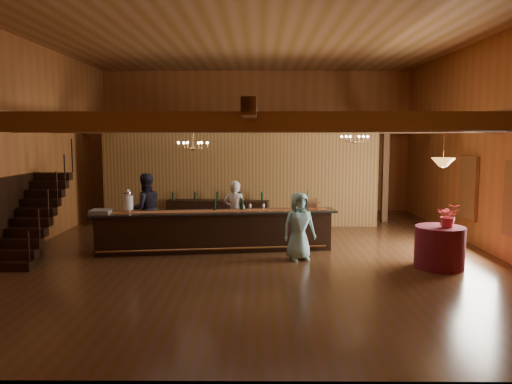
{
  "coord_description": "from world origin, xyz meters",
  "views": [
    {
      "loc": [
        0.13,
        -12.81,
        3.0
      ],
      "look_at": [
        0.03,
        0.34,
        1.5
      ],
      "focal_mm": 35.0,
      "sensor_mm": 36.0,
      "label": 1
    }
  ],
  "objects_px": {
    "beverage_dispenser": "(128,201)",
    "backbar_shelf": "(218,214)",
    "round_table": "(439,247)",
    "bartender": "(235,213)",
    "chandelier_left": "(193,145)",
    "floor_plant": "(309,206)",
    "staff_second": "(145,209)",
    "guest": "(299,226)",
    "chandelier_right": "(355,138)",
    "pendant_lamp": "(443,162)",
    "tasting_bar": "(215,231)",
    "raffle_drum": "(312,203)"
  },
  "relations": [
    {
      "from": "floor_plant",
      "to": "chandelier_left",
      "type": "bearing_deg",
      "value": -135.94
    },
    {
      "from": "raffle_drum",
      "to": "pendant_lamp",
      "type": "relative_size",
      "value": 0.38
    },
    {
      "from": "pendant_lamp",
      "to": "floor_plant",
      "type": "distance_m",
      "value": 6.15
    },
    {
      "from": "beverage_dispenser",
      "to": "bartender",
      "type": "bearing_deg",
      "value": 21.2
    },
    {
      "from": "guest",
      "to": "beverage_dispenser",
      "type": "bearing_deg",
      "value": 154.55
    },
    {
      "from": "chandelier_right",
      "to": "pendant_lamp",
      "type": "height_order",
      "value": "same"
    },
    {
      "from": "chandelier_left",
      "to": "floor_plant",
      "type": "height_order",
      "value": "chandelier_left"
    },
    {
      "from": "guest",
      "to": "raffle_drum",
      "type": "bearing_deg",
      "value": 53.02
    },
    {
      "from": "chandelier_left",
      "to": "pendant_lamp",
      "type": "xyz_separation_m",
      "value": [
        5.84,
        -2.07,
        -0.35
      ]
    },
    {
      "from": "tasting_bar",
      "to": "bartender",
      "type": "distance_m",
      "value": 0.99
    },
    {
      "from": "bartender",
      "to": "guest",
      "type": "height_order",
      "value": "bartender"
    },
    {
      "from": "tasting_bar",
      "to": "beverage_dispenser",
      "type": "relative_size",
      "value": 10.58
    },
    {
      "from": "staff_second",
      "to": "floor_plant",
      "type": "height_order",
      "value": "staff_second"
    },
    {
      "from": "floor_plant",
      "to": "tasting_bar",
      "type": "bearing_deg",
      "value": -126.64
    },
    {
      "from": "beverage_dispenser",
      "to": "chandelier_right",
      "type": "bearing_deg",
      "value": 19.84
    },
    {
      "from": "raffle_drum",
      "to": "guest",
      "type": "height_order",
      "value": "guest"
    },
    {
      "from": "backbar_shelf",
      "to": "chandelier_left",
      "type": "height_order",
      "value": "chandelier_left"
    },
    {
      "from": "chandelier_right",
      "to": "guest",
      "type": "relative_size",
      "value": 0.49
    },
    {
      "from": "staff_second",
      "to": "floor_plant",
      "type": "xyz_separation_m",
      "value": [
        4.79,
        2.93,
        -0.34
      ]
    },
    {
      "from": "bartender",
      "to": "floor_plant",
      "type": "distance_m",
      "value": 3.77
    },
    {
      "from": "chandelier_left",
      "to": "bartender",
      "type": "relative_size",
      "value": 0.45
    },
    {
      "from": "beverage_dispenser",
      "to": "chandelier_left",
      "type": "distance_m",
      "value": 2.23
    },
    {
      "from": "tasting_bar",
      "to": "pendant_lamp",
      "type": "distance_m",
      "value": 5.78
    },
    {
      "from": "pendant_lamp",
      "to": "bartender",
      "type": "bearing_deg",
      "value": 153.25
    },
    {
      "from": "backbar_shelf",
      "to": "bartender",
      "type": "bearing_deg",
      "value": -67.57
    },
    {
      "from": "beverage_dispenser",
      "to": "round_table",
      "type": "distance_m",
      "value": 7.59
    },
    {
      "from": "beverage_dispenser",
      "to": "backbar_shelf",
      "type": "bearing_deg",
      "value": 59.75
    },
    {
      "from": "pendant_lamp",
      "to": "floor_plant",
      "type": "relative_size",
      "value": 0.7
    },
    {
      "from": "chandelier_left",
      "to": "guest",
      "type": "bearing_deg",
      "value": -26.45
    },
    {
      "from": "staff_second",
      "to": "beverage_dispenser",
      "type": "bearing_deg",
      "value": 51.31
    },
    {
      "from": "beverage_dispenser",
      "to": "floor_plant",
      "type": "distance_m",
      "value": 6.42
    },
    {
      "from": "chandelier_left",
      "to": "pendant_lamp",
      "type": "height_order",
      "value": "same"
    },
    {
      "from": "beverage_dispenser",
      "to": "round_table",
      "type": "xyz_separation_m",
      "value": [
        7.42,
        -1.37,
        -0.86
      ]
    },
    {
      "from": "round_table",
      "to": "tasting_bar",
      "type": "bearing_deg",
      "value": 162.94
    },
    {
      "from": "round_table",
      "to": "backbar_shelf",
      "type": "bearing_deg",
      "value": 138.72
    },
    {
      "from": "chandelier_right",
      "to": "pendant_lamp",
      "type": "distance_m",
      "value": 3.84
    },
    {
      "from": "round_table",
      "to": "pendant_lamp",
      "type": "height_order",
      "value": "pendant_lamp"
    },
    {
      "from": "beverage_dispenser",
      "to": "guest",
      "type": "height_order",
      "value": "beverage_dispenser"
    },
    {
      "from": "chandelier_right",
      "to": "bartender",
      "type": "relative_size",
      "value": 0.45
    },
    {
      "from": "beverage_dispenser",
      "to": "raffle_drum",
      "type": "xyz_separation_m",
      "value": [
        4.72,
        0.52,
        -0.11
      ]
    },
    {
      "from": "chandelier_right",
      "to": "guest",
      "type": "xyz_separation_m",
      "value": [
        -1.83,
        -2.86,
        -2.08
      ]
    },
    {
      "from": "tasting_bar",
      "to": "pendant_lamp",
      "type": "bearing_deg",
      "value": -24.54
    },
    {
      "from": "beverage_dispenser",
      "to": "guest",
      "type": "distance_m",
      "value": 4.37
    },
    {
      "from": "round_table",
      "to": "bartender",
      "type": "relative_size",
      "value": 0.62
    },
    {
      "from": "round_table",
      "to": "chandelier_right",
      "type": "bearing_deg",
      "value": 109.99
    },
    {
      "from": "tasting_bar",
      "to": "beverage_dispenser",
      "type": "height_order",
      "value": "beverage_dispenser"
    },
    {
      "from": "beverage_dispenser",
      "to": "floor_plant",
      "type": "bearing_deg",
      "value": 38.73
    },
    {
      "from": "round_table",
      "to": "staff_second",
      "type": "height_order",
      "value": "staff_second"
    },
    {
      "from": "round_table",
      "to": "bartender",
      "type": "bearing_deg",
      "value": 153.25
    },
    {
      "from": "tasting_bar",
      "to": "beverage_dispenser",
      "type": "xyz_separation_m",
      "value": [
        -2.19,
        -0.24,
        0.8
      ]
    }
  ]
}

